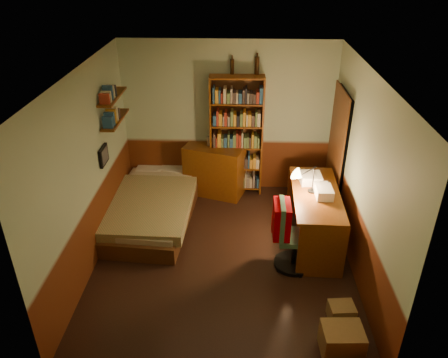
{
  "coord_description": "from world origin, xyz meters",
  "views": [
    {
      "loc": [
        0.21,
        -4.9,
        3.92
      ],
      "look_at": [
        0.0,
        0.25,
        1.1
      ],
      "focal_mm": 35.0,
      "sensor_mm": 36.0,
      "label": 1
    }
  ],
  "objects_px": {
    "bookshelf": "(236,137)",
    "desk_lamp": "(314,174)",
    "dresser": "(214,170)",
    "cardboard_box_a": "(342,341)",
    "mini_stereo": "(217,140)",
    "cardboard_box_b": "(341,312)",
    "desk": "(314,218)",
    "office_chair": "(296,233)",
    "bed": "(151,198)"
  },
  "relations": [
    {
      "from": "mini_stereo",
      "to": "desk",
      "type": "relative_size",
      "value": 0.18
    },
    {
      "from": "dresser",
      "to": "mini_stereo",
      "type": "distance_m",
      "value": 0.53
    },
    {
      "from": "desk",
      "to": "desk_lamp",
      "type": "distance_m",
      "value": 0.7
    },
    {
      "from": "dresser",
      "to": "cardboard_box_a",
      "type": "xyz_separation_m",
      "value": [
        1.56,
        -3.36,
        -0.28
      ]
    },
    {
      "from": "bed",
      "to": "cardboard_box_b",
      "type": "distance_m",
      "value": 3.36
    },
    {
      "from": "cardboard_box_a",
      "to": "cardboard_box_b",
      "type": "height_order",
      "value": "cardboard_box_a"
    },
    {
      "from": "desk_lamp",
      "to": "cardboard_box_b",
      "type": "bearing_deg",
      "value": -87.4
    },
    {
      "from": "bookshelf",
      "to": "desk",
      "type": "relative_size",
      "value": 1.32
    },
    {
      "from": "desk_lamp",
      "to": "bed",
      "type": "bearing_deg",
      "value": 161.74
    },
    {
      "from": "desk_lamp",
      "to": "bookshelf",
      "type": "bearing_deg",
      "value": 121.71
    },
    {
      "from": "desk",
      "to": "cardboard_box_b",
      "type": "relative_size",
      "value": 5.38
    },
    {
      "from": "bed",
      "to": "bookshelf",
      "type": "height_order",
      "value": "bookshelf"
    },
    {
      "from": "bed",
      "to": "cardboard_box_a",
      "type": "relative_size",
      "value": 5.32
    },
    {
      "from": "desk",
      "to": "cardboard_box_a",
      "type": "relative_size",
      "value": 3.62
    },
    {
      "from": "desk",
      "to": "office_chair",
      "type": "relative_size",
      "value": 1.46
    },
    {
      "from": "cardboard_box_b",
      "to": "cardboard_box_a",
      "type": "bearing_deg",
      "value": -101.34
    },
    {
      "from": "desk_lamp",
      "to": "desk",
      "type": "bearing_deg",
      "value": -32.1
    },
    {
      "from": "bed",
      "to": "dresser",
      "type": "relative_size",
      "value": 2.33
    },
    {
      "from": "dresser",
      "to": "office_chair",
      "type": "bearing_deg",
      "value": -40.56
    },
    {
      "from": "dresser",
      "to": "cardboard_box_a",
      "type": "relative_size",
      "value": 2.28
    },
    {
      "from": "bookshelf",
      "to": "desk_lamp",
      "type": "distance_m",
      "value": 1.8
    },
    {
      "from": "bed",
      "to": "cardboard_box_a",
      "type": "distance_m",
      "value": 3.6
    },
    {
      "from": "bed",
      "to": "office_chair",
      "type": "height_order",
      "value": "office_chair"
    },
    {
      "from": "dresser",
      "to": "cardboard_box_a",
      "type": "height_order",
      "value": "dresser"
    },
    {
      "from": "dresser",
      "to": "bookshelf",
      "type": "relative_size",
      "value": 0.48
    },
    {
      "from": "bed",
      "to": "mini_stereo",
      "type": "height_order",
      "value": "mini_stereo"
    },
    {
      "from": "dresser",
      "to": "desk_lamp",
      "type": "xyz_separation_m",
      "value": [
        1.45,
        -1.36,
        0.68
      ]
    },
    {
      "from": "desk",
      "to": "cardboard_box_b",
      "type": "bearing_deg",
      "value": -82.55
    },
    {
      "from": "office_chair",
      "to": "mini_stereo",
      "type": "bearing_deg",
      "value": 119.75
    },
    {
      "from": "cardboard_box_b",
      "to": "bookshelf",
      "type": "bearing_deg",
      "value": 113.47
    },
    {
      "from": "dresser",
      "to": "desk_lamp",
      "type": "relative_size",
      "value": 1.78
    },
    {
      "from": "bed",
      "to": "bookshelf",
      "type": "relative_size",
      "value": 1.12
    },
    {
      "from": "bookshelf",
      "to": "desk_lamp",
      "type": "height_order",
      "value": "bookshelf"
    },
    {
      "from": "cardboard_box_b",
      "to": "office_chair",
      "type": "bearing_deg",
      "value": 116.24
    },
    {
      "from": "bed",
      "to": "desk",
      "type": "distance_m",
      "value": 2.54
    },
    {
      "from": "office_chair",
      "to": "cardboard_box_b",
      "type": "height_order",
      "value": "office_chair"
    },
    {
      "from": "mini_stereo",
      "to": "cardboard_box_b",
      "type": "xyz_separation_m",
      "value": [
        1.61,
        -3.01,
        -0.85
      ]
    },
    {
      "from": "desk",
      "to": "office_chair",
      "type": "distance_m",
      "value": 0.64
    },
    {
      "from": "bed",
      "to": "desk",
      "type": "xyz_separation_m",
      "value": [
        2.47,
        -0.59,
        0.08
      ]
    },
    {
      "from": "bed",
      "to": "dresser",
      "type": "xyz_separation_m",
      "value": [
        0.97,
        0.79,
        0.1
      ]
    },
    {
      "from": "mini_stereo",
      "to": "office_chair",
      "type": "distance_m",
      "value": 2.39
    },
    {
      "from": "bookshelf",
      "to": "cardboard_box_b",
      "type": "distance_m",
      "value": 3.36
    },
    {
      "from": "bed",
      "to": "mini_stereo",
      "type": "bearing_deg",
      "value": 46.91
    },
    {
      "from": "desk_lamp",
      "to": "office_chair",
      "type": "relative_size",
      "value": 0.52
    },
    {
      "from": "desk_lamp",
      "to": "cardboard_box_b",
      "type": "xyz_separation_m",
      "value": [
        0.21,
        -1.52,
        -1.01
      ]
    },
    {
      "from": "desk",
      "to": "cardboard_box_b",
      "type": "height_order",
      "value": "desk"
    },
    {
      "from": "dresser",
      "to": "bookshelf",
      "type": "distance_m",
      "value": 0.7
    },
    {
      "from": "mini_stereo",
      "to": "office_chair",
      "type": "xyz_separation_m",
      "value": [
        1.15,
        -2.06,
        -0.42
      ]
    },
    {
      "from": "cardboard_box_a",
      "to": "cardboard_box_b",
      "type": "bearing_deg",
      "value": 78.66
    },
    {
      "from": "bookshelf",
      "to": "cardboard_box_b",
      "type": "bearing_deg",
      "value": -67.57
    }
  ]
}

